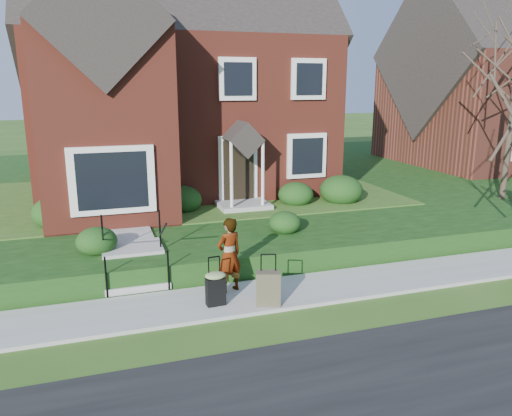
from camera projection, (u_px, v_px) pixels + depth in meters
name	position (u px, v px, depth m)	size (l,w,h in m)	color
ground	(261.00, 297.00, 10.72)	(120.00, 120.00, 0.00)	#2D5119
sidewalk	(261.00, 296.00, 10.71)	(60.00, 1.60, 0.08)	#9E9B93
terrace	(269.00, 181.00, 21.90)	(44.00, 20.00, 0.60)	#14360E
walkway	(125.00, 220.00, 14.43)	(1.20, 6.00, 0.06)	#9E9B93
main_house	(173.00, 61.00, 18.24)	(10.40, 10.20, 9.40)	maroon
neighbour_house	(500.00, 67.00, 24.37)	(9.40, 8.00, 9.20)	brown
front_steps	(134.00, 261.00, 11.56)	(1.40, 2.02, 1.50)	#9E9B93
foundation_shrubs	(220.00, 200.00, 15.08)	(10.26, 4.41, 1.01)	#103710
woman	(229.00, 255.00, 10.66)	(0.60, 0.39, 1.65)	#999999
suitcase_black	(216.00, 287.00, 10.08)	(0.45, 0.37, 1.02)	black
suitcase_olive	(268.00, 288.00, 10.09)	(0.56, 0.42, 1.07)	#4E4834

